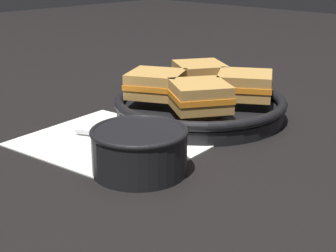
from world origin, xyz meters
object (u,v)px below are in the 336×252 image
soup_bowl (139,148)px  sandwich_far_left (245,85)px  sandwich_near_left (156,84)px  sandwich_far_right (200,74)px  spoon (142,139)px  skillet (200,107)px  sandwich_near_right (201,96)px

soup_bowl → sandwich_far_left: (-0.04, 0.31, 0.03)m
sandwich_near_left → sandwich_far_right: same height
soup_bowl → spoon: soup_bowl is taller
sandwich_far_left → sandwich_far_right: size_ratio=1.00×
skillet → sandwich_near_left: size_ratio=2.44×
sandwich_near_left → skillet: bearing=41.4°
sandwich_far_left → sandwich_far_right: 0.12m
spoon → sandwich_near_right: (0.03, 0.11, 0.06)m
sandwich_near_right → sandwich_far_right: same height
soup_bowl → sandwich_far_left: 0.31m
soup_bowl → skillet: soup_bowl is taller
sandwich_near_left → sandwich_far_right: 0.12m
soup_bowl → sandwich_far_left: sandwich_far_left is taller
spoon → sandwich_near_right: bearing=50.7°
skillet → sandwich_near_left: (-0.06, -0.05, 0.04)m
spoon → skillet: skillet is taller
skillet → sandwich_far_left: size_ratio=2.38×
spoon → sandwich_near_left: 0.16m
sandwich_near_left → spoon: bearing=-54.1°
sandwich_far_right → spoon: bearing=-71.4°
skillet → sandwich_near_right: size_ratio=2.38×
spoon → sandwich_near_right: 0.13m
sandwich_near_right → sandwich_far_left: bearing=86.4°
sandwich_far_left → sandwich_near_right: bearing=-93.6°
sandwich_near_right → sandwich_near_left: bearing=176.4°
soup_bowl → sandwich_near_left: bearing=130.1°
sandwich_near_right → sandwich_far_left: same height
spoon → sandwich_far_right: sandwich_far_right is taller
sandwich_near_left → soup_bowl: bearing=-49.9°
spoon → skillet: 0.18m
skillet → sandwich_far_right: 0.09m
soup_bowl → sandwich_near_left: size_ratio=1.05×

